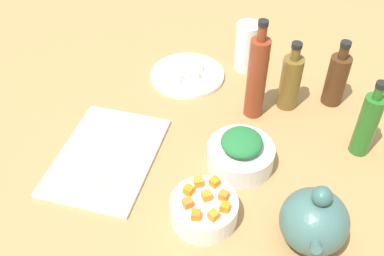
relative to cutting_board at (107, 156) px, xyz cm
name	(u,v)px	position (x,y,z in cm)	size (l,w,h in cm)	color
tabletop	(192,147)	(-8.95, 18.83, -2.00)	(190.00, 190.00, 3.00)	#A17949
cutting_board	(107,156)	(0.00, 0.00, 0.00)	(31.14, 22.09, 1.00)	silver
plate_tofu	(187,75)	(-35.20, 12.12, 0.10)	(21.26, 21.26, 1.20)	white
bowl_greens	(240,156)	(-4.29, 31.17, 2.26)	(15.45, 15.45, 5.53)	white
bowl_carrots	(204,210)	(12.27, 25.68, 2.18)	(14.02, 14.02, 5.36)	white
teapot	(314,221)	(13.34, 47.35, 5.88)	(15.35, 13.36, 15.81)	#406662
bottle_0	(257,77)	(-23.14, 32.27, 11.25)	(4.88, 4.88, 27.32)	maroon
bottle_1	(367,124)	(-14.59, 58.76, 8.15)	(4.71, 4.71, 20.45)	#286922
bottle_2	(337,78)	(-32.21, 52.59, 7.18)	(5.38, 5.38, 18.74)	#4B2B15
bottle_3	(290,81)	(-28.22, 40.80, 7.52)	(5.36, 5.36, 19.41)	brown
drinking_glass_0	(247,47)	(-43.30, 27.98, 6.68)	(6.88, 6.88, 14.36)	white
carrot_cube_0	(188,203)	(13.96, 22.61, 5.76)	(1.80, 1.80, 1.80)	orange
carrot_cube_1	(189,190)	(10.74, 22.12, 5.76)	(1.80, 1.80, 1.80)	orange
carrot_cube_2	(207,196)	(11.41, 26.00, 5.76)	(1.80, 1.80, 1.80)	orange
carrot_cube_3	(214,215)	(15.86, 28.17, 5.76)	(1.80, 1.80, 1.80)	orange
carrot_cube_4	(224,195)	(10.63, 29.36, 5.76)	(1.80, 1.80, 1.80)	orange
carrot_cube_5	(225,207)	(13.46, 30.03, 5.76)	(1.80, 1.80, 1.80)	orange
carrot_cube_6	(215,182)	(7.56, 27.00, 5.76)	(1.80, 1.80, 1.80)	orange
carrot_cube_7	(196,215)	(16.47, 24.76, 5.76)	(1.80, 1.80, 1.80)	orange
carrot_cube_8	(198,182)	(8.18, 23.68, 5.76)	(1.80, 1.80, 1.80)	orange
chopped_greens_mound	(242,142)	(-4.29, 31.17, 6.76)	(9.99, 9.49, 3.47)	#226933
tofu_cube_0	(184,68)	(-36.03, 10.92, 1.80)	(2.20, 2.20, 2.20)	white
tofu_cube_1	(196,74)	(-33.80, 14.92, 1.80)	(2.20, 2.20, 2.20)	white
tofu_cube_2	(199,67)	(-37.49, 14.96, 1.80)	(2.20, 2.20, 2.20)	white
tofu_cube_3	(179,78)	(-31.18, 10.48, 1.80)	(2.20, 2.20, 2.20)	white
dumpling_0	(100,180)	(8.90, 1.80, 1.96)	(4.43, 4.04, 2.92)	beige
dumpling_1	(120,138)	(-5.06, 1.66, 1.52)	(5.84, 5.10, 2.03)	beige
dumpling_2	(100,123)	(-9.09, -4.72, 1.62)	(4.94, 4.62, 2.23)	beige
dumpling_3	(130,122)	(-10.75, 2.70, 1.86)	(5.80, 5.67, 2.72)	beige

